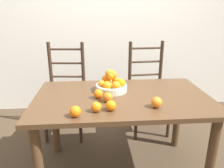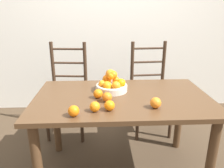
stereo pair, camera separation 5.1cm
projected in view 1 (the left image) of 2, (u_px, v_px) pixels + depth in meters
name	position (u px, v px, depth m)	size (l,w,h in m)	color
wall_back	(110.00, 17.00, 2.96)	(8.00, 0.06, 2.60)	silver
dining_table	(122.00, 108.00, 1.80)	(1.41, 0.85, 0.73)	#4C331E
fruit_bowl	(111.00, 84.00, 1.86)	(0.27, 0.27, 0.18)	beige
orange_loose_0	(98.00, 94.00, 1.71)	(0.07, 0.07, 0.07)	orange
orange_loose_1	(111.00, 106.00, 1.50)	(0.07, 0.07, 0.07)	orange
orange_loose_2	(108.00, 97.00, 1.64)	(0.08, 0.08, 0.08)	orange
orange_loose_3	(96.00, 107.00, 1.48)	(0.07, 0.07, 0.07)	orange
orange_loose_4	(156.00, 102.00, 1.55)	(0.08, 0.08, 0.08)	orange
orange_loose_5	(75.00, 111.00, 1.41)	(0.07, 0.07, 0.07)	orange
chair_left	(66.00, 93.00, 2.48)	(0.46, 0.44, 1.05)	#382619
chair_right	(148.00, 91.00, 2.55)	(0.45, 0.43, 1.05)	#382619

